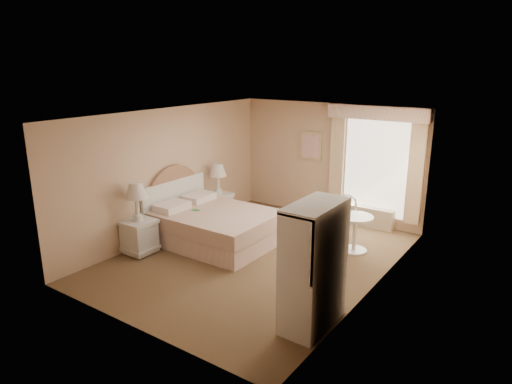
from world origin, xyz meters
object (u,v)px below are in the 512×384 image
Objects in this scene: bed at (211,224)px; round_table at (355,228)px; cafe_chair at (344,214)px; nightstand_near at (139,227)px; nightstand_far at (219,199)px; armoire at (314,276)px.

round_table is (2.41, 1.16, 0.09)m from bed.
cafe_chair is at bearing 135.97° from round_table.
nightstand_near is 2.24m from nightstand_far.
bed reaches higher than nightstand_near.
nightstand_far is 4.45m from armoire.
armoire is at bearing -34.74° from nightstand_far.
nightstand_near is at bearing -122.56° from bed.
nightstand_far is at bearing 145.26° from armoire.
round_table is at bearing -45.33° from cafe_chair.
armoire is at bearing -78.61° from round_table.
bed reaches higher than cafe_chair.
armoire is (2.93, -1.42, 0.33)m from bed.
armoire is at bearing -74.41° from cafe_chair.
nightstand_near is (-0.72, -1.13, 0.13)m from bed.
round_table is (3.13, 2.29, -0.04)m from nightstand_near.
armoire reaches higher than bed.
nightstand_far is at bearing -179.03° from round_table.
bed is 2.68m from round_table.
nightstand_near is at bearing 175.41° from armoire.
armoire reaches higher than nightstand_near.
round_table is at bearing 36.21° from nightstand_near.
nightstand_far is 1.35× the size of cafe_chair.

